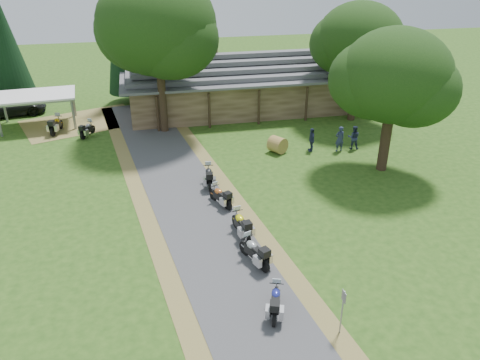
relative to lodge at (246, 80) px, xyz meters
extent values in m
plane|color=#264A14|center=(-6.00, -24.00, -2.45)|extent=(120.00, 120.00, 0.00)
plane|color=#404042|center=(-6.50, -20.00, -2.45)|extent=(51.95, 51.95, 0.00)
imported|color=black|center=(-19.79, 2.19, -1.37)|extent=(3.48, 6.01, 2.16)
imported|color=#293052|center=(4.11, -11.12, -1.38)|extent=(0.64, 0.49, 2.13)
imported|color=#293052|center=(5.24, -10.95, -1.45)|extent=(0.68, 0.59, 2.01)
imported|color=#293052|center=(2.21, -10.66, -1.47)|extent=(0.46, 0.59, 1.96)
cylinder|color=olive|center=(-0.17, -10.42, -1.89)|extent=(1.51, 1.48, 1.13)
cone|color=black|center=(-9.97, 3.77, 4.34)|extent=(3.84, 3.84, 13.58)
cone|color=black|center=(-20.03, 4.51, 2.79)|extent=(3.86, 3.86, 10.48)
camera|label=1|loc=(-9.14, -39.27, 10.44)|focal=35.00mm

